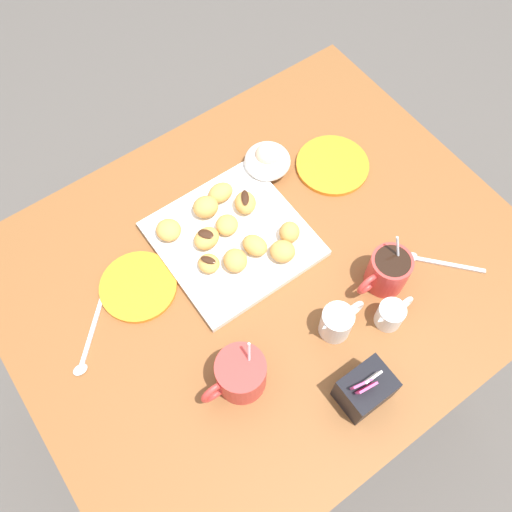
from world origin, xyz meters
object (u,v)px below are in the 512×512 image
(beignet_2, at_px, (245,203))
(beignet_4, at_px, (290,232))
(sugar_caddy, at_px, (365,389))
(beignet_0, at_px, (256,245))
(beignet_9, at_px, (206,207))
(beignet_10, at_px, (221,193))
(ice_cream_bowl, at_px, (267,160))
(coffee_mug_red_left, at_px, (387,271))
(beignet_6, at_px, (169,230))
(cream_pitcher_white, at_px, (337,322))
(beignet_7, at_px, (227,225))
(beignet_8, at_px, (235,260))
(chocolate_sauce_pitcher, at_px, (391,314))
(beignet_5, at_px, (207,238))
(dining_table, at_px, (266,294))
(saucer_orange_left, at_px, (138,286))
(pastry_plate_square, at_px, (233,239))
(beignet_3, at_px, (284,253))
(beignet_1, at_px, (209,264))
(coffee_mug_red_right, at_px, (240,374))
(saucer_orange_right, at_px, (332,165))

(beignet_2, relative_size, beignet_4, 1.15)
(sugar_caddy, relative_size, beignet_0, 1.95)
(beignet_9, distance_m, beignet_10, 0.05)
(ice_cream_bowl, bearing_deg, sugar_caddy, 72.49)
(coffee_mug_red_left, height_order, beignet_6, coffee_mug_red_left)
(beignet_4, distance_m, beignet_10, 0.17)
(cream_pitcher_white, distance_m, beignet_7, 0.30)
(beignet_0, xyz_separation_m, beignet_8, (0.05, 0.01, 0.00))
(chocolate_sauce_pitcher, distance_m, beignet_9, 0.43)
(cream_pitcher_white, xyz_separation_m, beignet_9, (0.06, -0.36, -0.00))
(sugar_caddy, height_order, beignet_10, sugar_caddy)
(beignet_6, bearing_deg, beignet_5, 130.00)
(dining_table, distance_m, saucer_orange_left, 0.29)
(chocolate_sauce_pitcher, relative_size, beignet_8, 1.78)
(beignet_0, bearing_deg, pastry_plate_square, -65.34)
(coffee_mug_red_left, distance_m, beignet_6, 0.45)
(saucer_orange_left, distance_m, beignet_2, 0.28)
(beignet_4, bearing_deg, beignet_0, -13.64)
(pastry_plate_square, bearing_deg, ice_cream_bowl, -147.43)
(dining_table, height_order, beignet_4, beignet_4)
(cream_pitcher_white, xyz_separation_m, ice_cream_bowl, (-0.12, -0.38, -0.01))
(beignet_5, distance_m, beignet_6, 0.08)
(sugar_caddy, distance_m, saucer_orange_left, 0.48)
(beignet_3, relative_size, beignet_4, 1.12)
(sugar_caddy, relative_size, beignet_7, 2.17)
(pastry_plate_square, relative_size, ice_cream_bowl, 2.84)
(beignet_2, relative_size, beignet_7, 1.09)
(sugar_caddy, distance_m, beignet_4, 0.34)
(beignet_0, bearing_deg, beignet_2, -113.01)
(beignet_10, bearing_deg, beignet_0, 85.08)
(saucer_orange_left, bearing_deg, beignet_0, 163.00)
(chocolate_sauce_pitcher, bearing_deg, beignet_1, -52.79)
(chocolate_sauce_pitcher, bearing_deg, beignet_10, -75.40)
(cream_pitcher_white, distance_m, beignet_8, 0.23)
(beignet_1, height_order, beignet_9, beignet_9)
(beignet_10, bearing_deg, beignet_2, 117.59)
(cream_pitcher_white, height_order, beignet_5, cream_pitcher_white)
(beignet_5, height_order, beignet_9, beignet_9)
(pastry_plate_square, xyz_separation_m, beignet_4, (-0.09, 0.07, 0.03))
(coffee_mug_red_right, xyz_separation_m, beignet_3, (-0.21, -0.15, -0.01))
(beignet_6, bearing_deg, beignet_0, 133.27)
(sugar_caddy, bearing_deg, beignet_0, -92.58)
(saucer_orange_right, relative_size, beignet_10, 2.93)
(beignet_1, xyz_separation_m, beignet_6, (0.03, -0.11, 0.00))
(cream_pitcher_white, height_order, beignet_3, cream_pitcher_white)
(beignet_0, height_order, beignet_7, beignet_0)
(saucer_orange_left, height_order, beignet_0, beignet_0)
(beignet_5, bearing_deg, beignet_0, 135.89)
(saucer_orange_left, xyz_separation_m, beignet_0, (-0.24, 0.07, 0.03))
(beignet_3, bearing_deg, beignet_9, -69.31)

